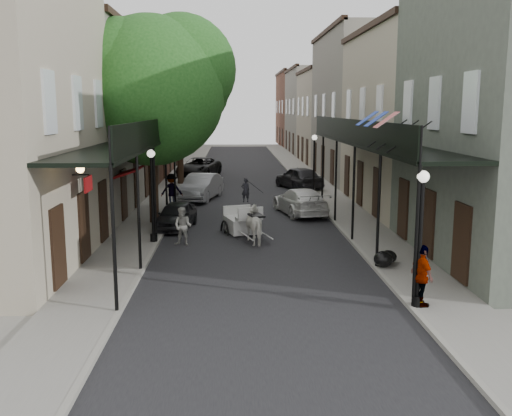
{
  "coord_description": "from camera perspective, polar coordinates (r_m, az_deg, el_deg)",
  "views": [
    {
      "loc": [
        -0.89,
        -16.62,
        5.44
      ],
      "look_at": [
        0.01,
        5.2,
        1.6
      ],
      "focal_mm": 40.0,
      "sensor_mm": 36.0,
      "label": 1
    }
  ],
  "objects": [
    {
      "name": "ground",
      "position": [
        17.51,
        0.66,
        -8.13
      ],
      "size": [
        140.0,
        140.0,
        0.0
      ],
      "primitive_type": "plane",
      "color": "gray",
      "rests_on": "ground"
    },
    {
      "name": "pedestrian_sidewalk_left",
      "position": [
        31.3,
        -8.42,
        1.76
      ],
      "size": [
        1.22,
        0.75,
        1.82
      ],
      "primitive_type": "imported",
      "rotation": [
        0.0,
        0.0,
        3.21
      ],
      "color": "gray",
      "rests_on": "sidewalk_left"
    },
    {
      "name": "gallery_right",
      "position": [
        24.32,
        11.22,
        6.51
      ],
      "size": [
        2.2,
        18.05,
        4.88
      ],
      "color": "black",
      "rests_on": "sidewalk_right"
    },
    {
      "name": "gallery_left",
      "position": [
        23.96,
        -11.8,
        6.44
      ],
      "size": [
        2.2,
        18.05,
        4.88
      ],
      "color": "black",
      "rests_on": "sidewalk_left"
    },
    {
      "name": "carriage",
      "position": [
        25.27,
        -1.64,
        -0.21
      ],
      "size": [
        1.95,
        2.48,
        2.51
      ],
      "rotation": [
        0.0,
        0.0,
        0.29
      ],
      "color": "black",
      "rests_on": "ground"
    },
    {
      "name": "sidewalk_right",
      "position": [
        37.48,
        6.7,
        1.65
      ],
      "size": [
        2.2,
        90.0,
        0.12
      ],
      "primitive_type": "cube",
      "color": "gray",
      "rests_on": "ground"
    },
    {
      "name": "trash_bags",
      "position": [
        20.05,
        12.81,
        -4.91
      ],
      "size": [
        0.91,
        1.06,
        0.55
      ],
      "color": "black",
      "rests_on": "sidewalk_right"
    },
    {
      "name": "pedestrian_sidewalk_right",
      "position": [
        16.11,
        16.25,
        -6.53
      ],
      "size": [
        0.62,
        1.07,
        1.71
      ],
      "primitive_type": "imported",
      "rotation": [
        0.0,
        0.0,
        1.78
      ],
      "color": "gray",
      "rests_on": "sidewalk_right"
    },
    {
      "name": "car_right_far",
      "position": [
        38.78,
        4.31,
        3.04
      ],
      "size": [
        3.27,
        4.94,
        1.56
      ],
      "primitive_type": "imported",
      "rotation": [
        0.0,
        0.0,
        3.48
      ],
      "color": "black",
      "rests_on": "ground"
    },
    {
      "name": "lamppost_right_far",
      "position": [
        35.14,
        5.83,
        4.38
      ],
      "size": [
        0.32,
        0.32,
        3.71
      ],
      "color": "black",
      "rests_on": "sidewalk_right"
    },
    {
      "name": "building_row_left",
      "position": [
        47.26,
        -11.92,
        9.53
      ],
      "size": [
        5.0,
        80.0,
        10.5
      ],
      "primitive_type": "cube",
      "color": "#A29782",
      "rests_on": "ground"
    },
    {
      "name": "car_left_mid",
      "position": [
        34.36,
        -5.52,
        2.11
      ],
      "size": [
        2.65,
        4.91,
        1.53
      ],
      "primitive_type": "imported",
      "rotation": [
        0.0,
        0.0,
        -0.23
      ],
      "color": "gray",
      "rests_on": "ground"
    },
    {
      "name": "sidewalk_left",
      "position": [
        37.24,
        -8.68,
        1.55
      ],
      "size": [
        2.2,
        90.0,
        0.12
      ],
      "primitive_type": "cube",
      "color": "gray",
      "rests_on": "ground"
    },
    {
      "name": "car_left_far",
      "position": [
        46.23,
        -5.73,
        4.1
      ],
      "size": [
        3.81,
        5.87,
        1.5
      ],
      "primitive_type": "imported",
      "rotation": [
        0.0,
        0.0,
        -0.26
      ],
      "color": "black",
      "rests_on": "ground"
    },
    {
      "name": "horse",
      "position": [
        23.13,
        0.11,
        -1.73
      ],
      "size": [
        1.29,
        1.94,
        1.5
      ],
      "primitive_type": "imported",
      "rotation": [
        0.0,
        0.0,
        3.43
      ],
      "color": "silver",
      "rests_on": "ground"
    },
    {
      "name": "tree_near",
      "position": [
        27.03,
        -9.61,
        12.06
      ],
      "size": [
        7.31,
        6.8,
        9.63
      ],
      "color": "#382619",
      "rests_on": "sidewalk_left"
    },
    {
      "name": "road",
      "position": [
        37.04,
        -0.96,
        1.53
      ],
      "size": [
        8.0,
        90.0,
        0.01
      ],
      "primitive_type": "cube",
      "color": "black",
      "rests_on": "ground"
    },
    {
      "name": "tree_far",
      "position": [
        40.94,
        -7.18,
        10.45
      ],
      "size": [
        6.45,
        6.0,
        8.61
      ],
      "color": "#382619",
      "rests_on": "sidewalk_left"
    },
    {
      "name": "car_right_near",
      "position": [
        29.54,
        4.45,
        0.68
      ],
      "size": [
        2.81,
        5.0,
        1.37
      ],
      "primitive_type": "imported",
      "rotation": [
        0.0,
        0.0,
        3.34
      ],
      "color": "silver",
      "rests_on": "ground"
    },
    {
      "name": "pedestrian_walking",
      "position": [
        22.96,
        -7.32,
        -1.84
      ],
      "size": [
        0.9,
        0.79,
        1.55
      ],
      "primitive_type": "imported",
      "rotation": [
        0.0,
        0.0,
        -0.32
      ],
      "color": "#B5B3AA",
      "rests_on": "ground"
    },
    {
      "name": "building_row_right",
      "position": [
        47.58,
        9.27,
        9.62
      ],
      "size": [
        5.0,
        80.0,
        10.5
      ],
      "primitive_type": "cube",
      "color": "slate",
      "rests_on": "ground"
    },
    {
      "name": "lamppost_right_near",
      "position": [
        15.82,
        16.09,
        -2.81
      ],
      "size": [
        0.32,
        0.32,
        3.71
      ],
      "color": "black",
      "rests_on": "sidewalk_right"
    },
    {
      "name": "lamppost_left",
      "position": [
        23.1,
        -10.33,
        1.37
      ],
      "size": [
        0.32,
        0.32,
        3.71
      ],
      "color": "black",
      "rests_on": "sidewalk_left"
    },
    {
      "name": "car_left_near",
      "position": [
        26.21,
        -8.02,
        -0.75
      ],
      "size": [
        1.95,
        3.75,
        1.22
      ],
      "primitive_type": "imported",
      "rotation": [
        0.0,
        0.0,
        -0.15
      ],
      "color": "black",
      "rests_on": "ground"
    }
  ]
}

